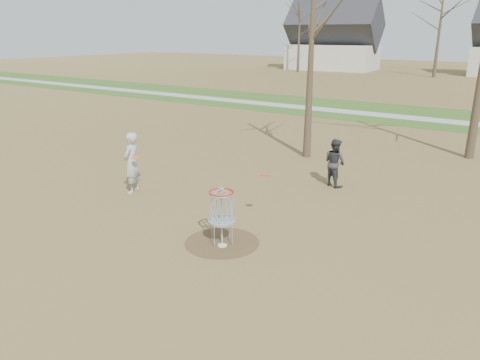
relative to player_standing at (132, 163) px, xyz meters
The scene contains 9 objects.
ground 4.84m from the player_standing, 17.43° to the right, with size 160.00×160.00×0.00m, color brown.
green_band 20.12m from the player_standing, 76.97° to the left, with size 160.00×8.00×0.01m, color #2D5119.
footpath 19.15m from the player_standing, 76.29° to the left, with size 160.00×1.50×0.01m, color #9E9E99.
dirt_circle 4.84m from the player_standing, 17.43° to the right, with size 1.80×1.80×0.01m, color #47331E.
player_standing is the anchor object (origin of this frame).
player_throwing 6.50m from the player_standing, 40.27° to the left, with size 0.76×0.59×1.57m, color #303135.
disc_grounded 5.00m from the player_standing, 18.73° to the right, with size 0.22×0.22×0.02m, color white.
discs_in_play 2.65m from the player_standing, ahead, with size 4.55×0.66×0.12m.
disc_golf_basket 4.75m from the player_standing, 17.43° to the right, with size 0.64×0.64×1.35m.
Camera 1 is at (6.15, -8.23, 4.84)m, focal length 35.00 mm.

